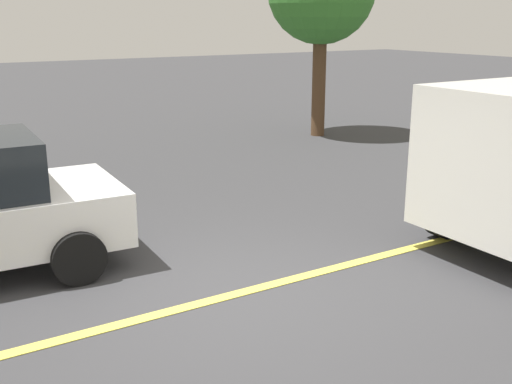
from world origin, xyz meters
The scene contains 2 objects.
ground_plane centered at (0.00, 0.00, 0.00)m, with size 80.00×80.00×0.00m, color #38383A.
lane_marking_centre centered at (3.00, 0.00, 0.01)m, with size 28.00×0.16×0.01m, color #E0D14C.
Camera 1 is at (-3.09, -5.57, 3.02)m, focal length 43.52 mm.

